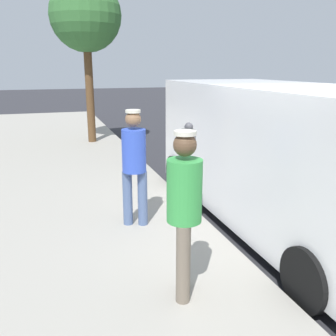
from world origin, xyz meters
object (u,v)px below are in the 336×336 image
Objects in this scene: parking_meter_near at (188,157)px; street_tree at (86,17)px; parked_van at (278,151)px; pedestrian_in_green at (184,205)px; pedestrian_in_blue at (134,161)px.

parking_meter_near is 7.36m from street_tree.
parked_van is at bearing 106.77° from street_tree.
parking_meter_near is at bearing 94.58° from street_tree.
street_tree is at bearing -90.72° from pedestrian_in_green.
pedestrian_in_green is 0.33× the size of parked_van.
parking_meter_near is at bearing 2.15° from parked_van.
parking_meter_near is 0.90× the size of pedestrian_in_green.
pedestrian_in_blue is (0.71, -0.28, -0.06)m from parking_meter_near.
street_tree is at bearing -85.42° from parking_meter_near.
pedestrian_in_green is 1.00× the size of pedestrian_in_blue.
pedestrian_in_green is 8.86m from street_tree.
pedestrian_in_blue is at bearing 88.58° from street_tree.
street_tree is (-0.11, -8.45, 2.67)m from pedestrian_in_green.
pedestrian_in_green is at bearing 37.35° from parked_van.
pedestrian_in_green reaches higher than parking_meter_near.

